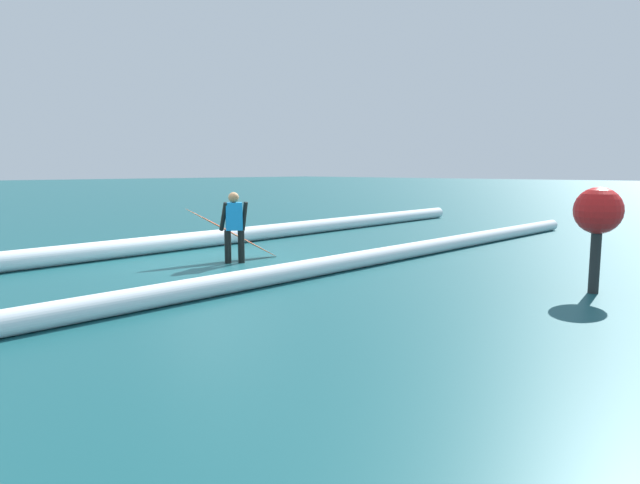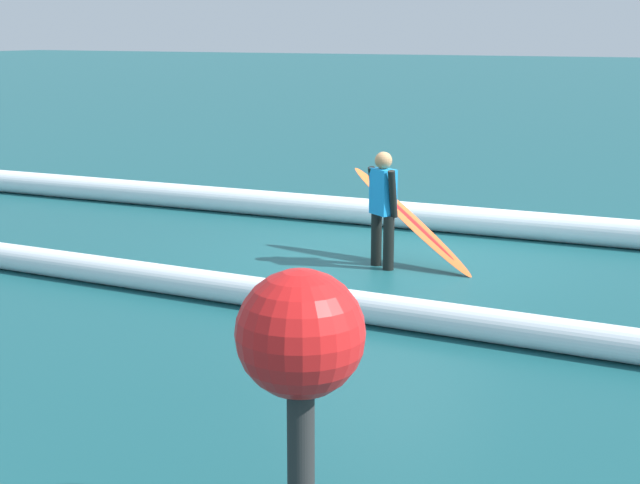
# 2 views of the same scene
# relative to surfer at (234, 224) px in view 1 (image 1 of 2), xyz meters

# --- Properties ---
(ground_plane) EXTENTS (198.34, 198.34, 0.00)m
(ground_plane) POSITION_rel_surfer_xyz_m (0.12, -0.46, -0.83)
(ground_plane) COLOR #164E53
(surfer) EXTENTS (0.45, 0.47, 1.49)m
(surfer) POSITION_rel_surfer_xyz_m (0.00, 0.00, 0.00)
(surfer) COLOR black
(surfer) RESTS_ON ground_plane
(surfboard) EXTENTS (2.01, 0.97, 1.17)m
(surfboard) POSITION_rel_surfer_xyz_m (-0.24, -0.37, -0.26)
(surfboard) COLOR #E55926
(surfboard) RESTS_ON ground_plane
(channel_buoy) EXTENTS (0.74, 0.74, 1.69)m
(channel_buoy) POSITION_rel_surfer_xyz_m (-2.24, 6.40, 0.44)
(channel_buoy) COLOR #262626
(channel_buoy) RESTS_ON ground_plane
(wave_crest_foreground) EXTENTS (25.29, 1.43, 0.41)m
(wave_crest_foreground) POSITION_rel_surfer_xyz_m (0.10, -2.44, -0.63)
(wave_crest_foreground) COLOR white
(wave_crest_foreground) RESTS_ON ground_plane
(wave_crest_midground) EXTENTS (21.65, 0.44, 0.34)m
(wave_crest_midground) POSITION_rel_surfer_xyz_m (-0.23, 2.25, -0.67)
(wave_crest_midground) COLOR white
(wave_crest_midground) RESTS_ON ground_plane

